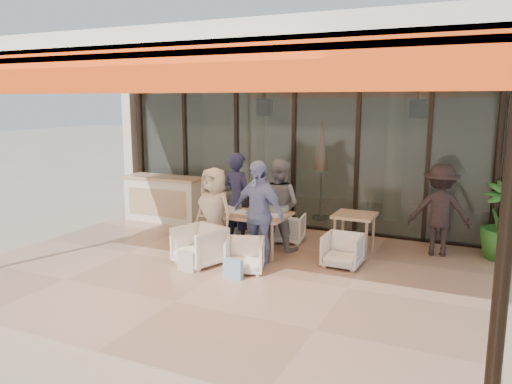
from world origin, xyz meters
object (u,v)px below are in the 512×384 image
chair_far_left (249,223)px  potted_palm (503,222)px  chair_near_left (200,244)px  diner_cream (214,213)px  host_counter (165,199)px  side_chair (343,249)px  dining_table (247,216)px  diner_grey (279,205)px  chair_near_right (245,254)px  diner_navy (238,199)px  side_table (355,220)px  chair_far_right (288,227)px  diner_periwinkle (258,213)px  standing_woman (440,211)px

chair_far_left → potted_palm: 4.61m
chair_near_left → diner_cream: 0.66m
chair_far_left → diner_cream: size_ratio=0.37×
host_counter → chair_near_left: host_counter is taller
chair_near_left → side_chair: chair_near_left is taller
diner_cream → side_chair: size_ratio=2.57×
dining_table → chair_far_left: (-0.41, 0.94, -0.40)m
chair_near_left → diner_grey: (0.84, 1.40, 0.47)m
dining_table → potted_palm: bearing=19.7°
side_chair → potted_palm: bearing=33.1°
chair_far_left → diner_grey: (0.84, -0.50, 0.55)m
chair_near_right → diner_navy: 1.73m
dining_table → diner_grey: 0.63m
dining_table → side_table: (1.78, 0.72, -0.05)m
chair_far_right → chair_far_left: bearing=-9.0°
diner_periwinkle → dining_table: bearing=149.5°
diner_periwinkle → side_table: bearing=57.4°
chair_near_left → diner_periwinkle: diner_periwinkle is taller
chair_near_left → potted_palm: (4.57, 2.44, 0.31)m
host_counter → chair_far_left: size_ratio=3.18×
chair_far_right → side_chair: (1.35, -0.98, 0.00)m
dining_table → diner_navy: 0.64m
standing_woman → diner_grey: bearing=9.3°
diner_navy → diner_grey: diner_navy is taller
diner_cream → dining_table: bearing=58.4°
dining_table → standing_woman: (3.14, 1.26, 0.14)m
chair_far_right → side_chair: bearing=135.0°
diner_grey → side_table: size_ratio=2.25×
chair_near_right → potted_palm: potted_palm is taller
diner_grey → side_table: bearing=-162.6°
chair_near_left → diner_grey: diner_grey is taller
diner_cream → standing_woman: size_ratio=0.97×
host_counter → side_table: (4.49, -0.60, 0.11)m
side_table → potted_palm: bearing=18.0°
chair_far_right → diner_grey: diner_grey is taller
diner_cream → potted_palm: 4.96m
chair_near_right → diner_cream: diner_cream is taller
diner_cream → chair_far_right: bearing=69.5°
host_counter → chair_far_right: host_counter is taller
host_counter → diner_cream: size_ratio=1.16×
dining_table → side_chair: size_ratio=2.42×
diner_grey → diner_periwinkle: diner_periwinkle is taller
chair_far_right → diner_cream: size_ratio=0.39×
host_counter → diner_periwinkle: size_ratio=1.05×
chair_near_right → diner_grey: size_ratio=0.36×
dining_table → diner_grey: size_ratio=0.89×
diner_grey → chair_far_right: bearing=-84.1°
chair_far_right → side_table: 1.41m
host_counter → diner_periwinkle: bearing=-29.5°
diner_periwinkle → standing_woman: 3.21m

